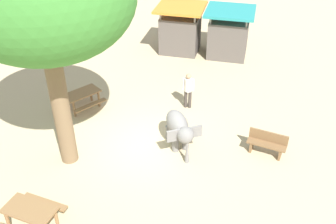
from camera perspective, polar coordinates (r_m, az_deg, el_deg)
ground_plane at (r=14.72m, az=-3.14°, el=-4.77°), size 60.00×60.00×0.00m
elephant at (r=14.10m, az=1.62°, el=-2.36°), size 1.66×1.85×1.34m
person_handler at (r=16.34m, az=2.98°, el=3.53°), size 0.51×0.32×1.62m
wooden_bench at (r=14.46m, az=14.37°, el=-4.42°), size 1.45×0.67×0.88m
picnic_table_near at (r=16.84m, az=-12.51°, el=2.25°), size 2.07×2.08×0.78m
picnic_table_far at (r=12.10m, az=-19.57°, el=-13.89°), size 1.70×1.68×0.78m
market_stall_orange at (r=21.50m, az=1.83°, el=11.81°), size 2.50×2.50×2.52m
market_stall_teal at (r=21.17m, az=8.86°, el=11.06°), size 2.50×2.50×2.52m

